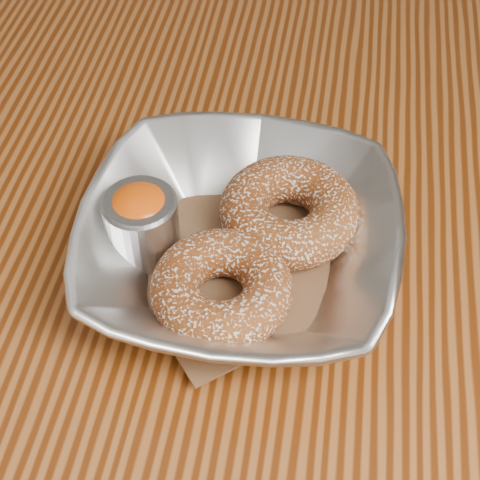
# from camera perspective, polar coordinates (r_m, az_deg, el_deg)

# --- Properties ---
(table) EXTENTS (1.20, 0.80, 0.75)m
(table) POSITION_cam_1_polar(r_m,az_deg,el_deg) (0.62, -8.09, -4.82)
(table) COLOR brown
(table) RESTS_ON ground_plane
(serving_bowl) EXTENTS (0.21, 0.21, 0.05)m
(serving_bowl) POSITION_cam_1_polar(r_m,az_deg,el_deg) (0.49, 0.00, -0.30)
(serving_bowl) COLOR silver
(serving_bowl) RESTS_ON table
(parchment) EXTENTS (0.20, 0.20, 0.00)m
(parchment) POSITION_cam_1_polar(r_m,az_deg,el_deg) (0.50, 0.00, -1.56)
(parchment) COLOR brown
(parchment) RESTS_ON table
(donut_back) EXTENTS (0.12, 0.12, 0.03)m
(donut_back) POSITION_cam_1_polar(r_m,az_deg,el_deg) (0.51, 3.83, 2.26)
(donut_back) COLOR brown
(donut_back) RESTS_ON parchment
(donut_front) EXTENTS (0.10, 0.10, 0.03)m
(donut_front) POSITION_cam_1_polar(r_m,az_deg,el_deg) (0.47, -1.43, -3.76)
(donut_front) COLOR brown
(donut_front) RESTS_ON parchment
(ramekin) EXTENTS (0.05, 0.05, 0.05)m
(ramekin) POSITION_cam_1_polar(r_m,az_deg,el_deg) (0.49, -7.64, 1.42)
(ramekin) COLOR silver
(ramekin) RESTS_ON table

